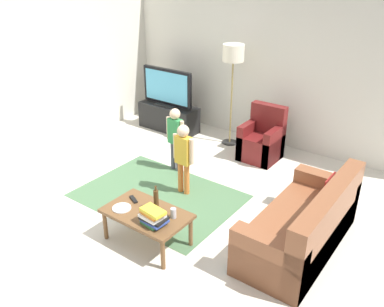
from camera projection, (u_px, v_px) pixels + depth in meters
ground at (165, 213)px, 5.42m from camera, size 7.80×7.80×0.00m
wall_back at (275, 68)px, 7.00m from camera, size 6.00×0.12×2.70m
wall_left at (17, 78)px, 6.43m from camera, size 0.12×6.00×2.70m
area_rug at (159, 196)px, 5.81m from camera, size 2.20×1.60×0.01m
tv_stand at (169, 118)px, 7.95m from camera, size 1.20×0.44×0.50m
tv at (167, 88)px, 7.67m from camera, size 1.10×0.28×0.71m
couch at (306, 228)px, 4.64m from camera, size 0.80×1.80×0.86m
armchair at (262, 141)px, 6.79m from camera, size 0.60×0.60×0.90m
floor_lamp at (233, 58)px, 6.79m from camera, size 0.36×0.36×1.78m
child_near_tv at (175, 134)px, 6.26m from camera, size 0.34×0.17×1.03m
child_center at (183, 153)px, 5.63m from camera, size 0.35×0.17×1.05m
coffee_table at (147, 216)px, 4.72m from camera, size 1.00×0.60×0.42m
book_stack at (153, 216)px, 4.45m from camera, size 0.30×0.25×0.20m
bottle at (156, 199)px, 4.70m from camera, size 0.06×0.06×0.31m
tv_remote at (134, 199)px, 4.93m from camera, size 0.17×0.12×0.02m
soda_can at (173, 213)px, 4.57m from camera, size 0.07×0.07×0.12m
plate at (122, 208)px, 4.76m from camera, size 0.22×0.22×0.02m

